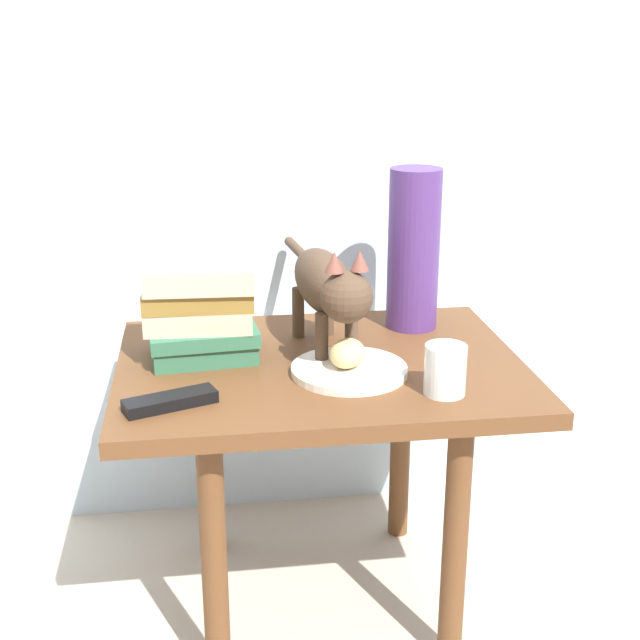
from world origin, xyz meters
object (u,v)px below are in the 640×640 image
object	(u,v)px
candle_jar	(445,372)
book_stack	(201,311)
side_table	(320,399)
tv_remote	(170,401)
green_vase	(414,249)
cat	(327,286)
bread_roll	(347,353)
plate	(349,370)

from	to	relation	value
candle_jar	book_stack	bearing A→B (deg)	150.75
side_table	tv_remote	world-z (taller)	tv_remote
side_table	tv_remote	distance (m)	0.32
green_vase	candle_jar	xyz separation A→B (m)	(-0.03, -0.34, -0.12)
book_stack	green_vase	xyz separation A→B (m)	(0.42, 0.12, 0.07)
book_stack	cat	bearing A→B (deg)	-3.39
cat	book_stack	bearing A→B (deg)	176.61
bread_roll	green_vase	bearing A→B (deg)	53.70
plate	book_stack	world-z (taller)	book_stack
plate	book_stack	bearing A→B (deg)	155.34
candle_jar	bread_roll	bearing A→B (deg)	144.06
book_stack	green_vase	size ratio (longest dim) A/B	0.64
candle_jar	side_table	bearing A→B (deg)	137.14
plate	green_vase	size ratio (longest dim) A/B	0.64
book_stack	green_vase	bearing A→B (deg)	15.66
bread_roll	plate	bearing A→B (deg)	-7.00
cat	candle_jar	distance (m)	0.28
side_table	green_vase	size ratio (longest dim) A/B	2.29
cat	tv_remote	xyz separation A→B (m)	(-0.28, -0.20, -0.12)
side_table	bread_roll	world-z (taller)	bread_roll
cat	green_vase	xyz separation A→B (m)	(0.19, 0.13, 0.03)
plate	tv_remote	distance (m)	0.32
bread_roll	green_vase	size ratio (longest dim) A/B	0.25
plate	tv_remote	size ratio (longest dim) A/B	1.37
cat	plate	bearing A→B (deg)	-76.96
green_vase	candle_jar	bearing A→B (deg)	-94.48
book_stack	candle_jar	bearing A→B (deg)	-29.25
plate	cat	xyz separation A→B (m)	(-0.02, 0.10, 0.13)
green_vase	tv_remote	xyz separation A→B (m)	(-0.48, -0.33, -0.15)
side_table	tv_remote	xyz separation A→B (m)	(-0.27, -0.16, 0.08)
candle_jar	tv_remote	xyz separation A→B (m)	(-0.45, 0.01, -0.03)
bread_roll	book_stack	world-z (taller)	book_stack
side_table	bread_roll	bearing A→B (deg)	-59.40
bread_roll	candle_jar	bearing A→B (deg)	-35.94
cat	bread_roll	bearing A→B (deg)	-78.87
side_table	cat	distance (m)	0.21
cat	tv_remote	size ratio (longest dim) A/B	3.18
plate	candle_jar	world-z (taller)	candle_jar
cat	candle_jar	world-z (taller)	cat
book_stack	green_vase	distance (m)	0.45
side_table	green_vase	bearing A→B (deg)	38.67
side_table	candle_jar	distance (m)	0.28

